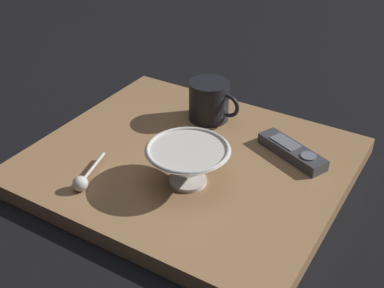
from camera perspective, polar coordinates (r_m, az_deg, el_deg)
ground_plane at (r=1.05m, az=-0.38°, el=-3.00°), size 6.00×6.00×0.00m
table at (r=1.04m, az=-0.39°, el=-2.24°), size 0.54×0.62×0.03m
cereal_bowl at (r=0.93m, az=-0.46°, el=-2.18°), size 0.16×0.16×0.08m
coffee_mug at (r=1.14m, az=2.00°, el=4.91°), size 0.09×0.12×0.09m
teaspoon at (r=0.96m, az=-12.34°, el=-4.16°), size 0.12×0.04×0.03m
tv_remote_near at (r=1.04m, az=11.24°, el=-0.80°), size 0.10×0.16×0.03m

